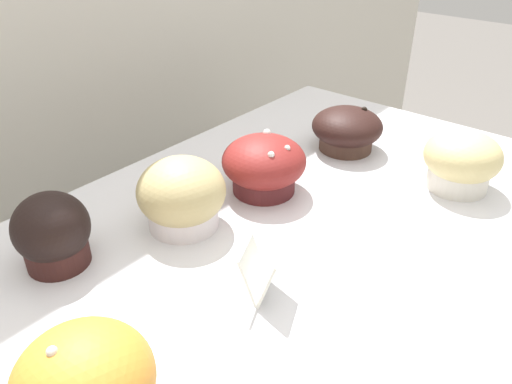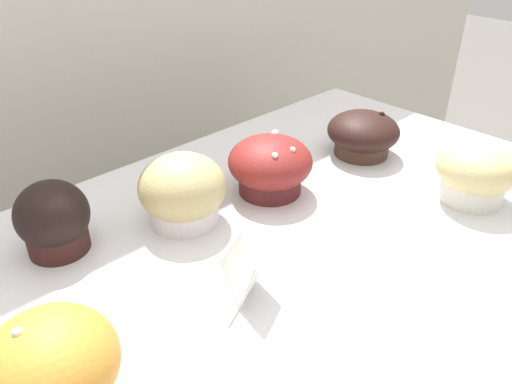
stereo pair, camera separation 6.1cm
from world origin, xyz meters
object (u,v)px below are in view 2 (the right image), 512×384
object	(u,v)px
muffin_back_left	(52,369)
muffin_back_right	(270,166)
muffin_front_right	(183,192)
muffin_front_center	(53,220)
muffin_front_left	(476,172)
muffin_back_center	(363,134)

from	to	relation	value
muffin_back_left	muffin_back_right	xyz separation A→B (m)	(0.38, 0.13, -0.00)
muffin_front_right	muffin_front_center	bearing A→B (deg)	159.48
muffin_front_left	muffin_back_center	xyz separation A→B (m)	(0.01, 0.19, -0.01)
muffin_front_center	muffin_back_center	xyz separation A→B (m)	(0.48, -0.10, -0.01)
muffin_front_left	muffin_back_center	size ratio (longest dim) A/B	0.93
muffin_back_right	muffin_back_center	distance (m)	0.20
muffin_back_left	muffin_back_center	bearing A→B (deg)	10.77
muffin_back_left	muffin_front_left	world-z (taller)	muffin_back_left
muffin_back_left	muffin_back_right	world-z (taller)	muffin_back_left
muffin_back_left	muffin_front_left	size ratio (longest dim) A/B	1.02
muffin_front_left	muffin_front_right	world-z (taller)	muffin_front_right
muffin_back_left	muffin_front_left	xyz separation A→B (m)	(0.57, -0.08, -0.00)
muffin_front_center	muffin_back_center	size ratio (longest dim) A/B	0.78
muffin_front_center	muffin_back_right	distance (m)	0.29
muffin_back_left	muffin_back_center	distance (m)	0.58
muffin_front_left	muffin_front_right	bearing A→B (deg)	143.98
muffin_back_left	muffin_back_right	distance (m)	0.40
muffin_back_left	muffin_back_right	bearing A→B (deg)	18.75
muffin_back_right	muffin_front_left	xyz separation A→B (m)	(0.19, -0.21, 0.00)
muffin_front_center	muffin_front_right	xyz separation A→B (m)	(0.15, -0.06, 0.00)
muffin_front_left	muffin_front_right	distance (m)	0.40
muffin_front_center	muffin_front_left	bearing A→B (deg)	-31.66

